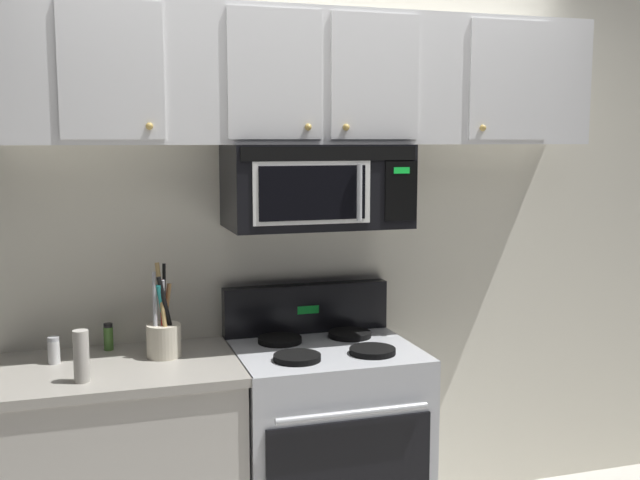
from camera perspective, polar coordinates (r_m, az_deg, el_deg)
name	(u,v)px	position (r m, az deg, el deg)	size (l,w,h in m)	color
back_wall	(301,232)	(3.50, -1.45, 0.62)	(5.20, 0.10, 2.70)	silver
stove_range	(325,446)	(3.38, 0.34, -15.14)	(0.76, 0.69, 1.12)	#B7BABF
over_range_microwave	(316,186)	(3.24, -0.27, 4.07)	(0.76, 0.43, 0.35)	black
upper_cabinets	(314,79)	(3.27, -0.43, 11.99)	(2.50, 0.36, 0.55)	silver
counter_segment	(123,474)	(3.26, -14.55, -16.59)	(0.93, 0.65, 0.90)	#BCB7AD
utensil_crock_cream	(164,334)	(3.15, -11.63, -6.88)	(0.14, 0.14, 0.38)	beige
salt_shaker	(54,350)	(3.18, -19.30, -7.81)	(0.05, 0.05, 0.11)	white
pepper_mill	(81,356)	(2.90, -17.43, -8.31)	(0.06, 0.06, 0.19)	#B7B2A8
spice_jar	(108,337)	(3.31, -15.56, -7.00)	(0.04, 0.04, 0.11)	#4C7F33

